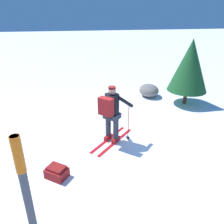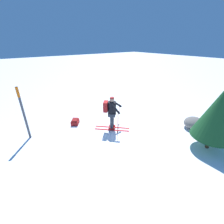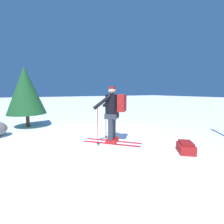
% 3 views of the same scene
% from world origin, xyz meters
% --- Properties ---
extents(ground_plane, '(80.00, 80.00, 0.00)m').
position_xyz_m(ground_plane, '(0.00, 0.00, 0.00)').
color(ground_plane, white).
extents(skier, '(1.44, 1.41, 1.61)m').
position_xyz_m(skier, '(0.42, -0.16, 0.94)').
color(skier, red).
rests_on(skier, ground_plane).
extents(dropped_backpack, '(0.55, 0.57, 0.27)m').
position_xyz_m(dropped_backpack, '(1.63, -1.62, 0.13)').
color(dropped_backpack, maroon).
rests_on(dropped_backpack, ground_plane).
extents(trail_marker, '(0.10, 0.10, 2.28)m').
position_xyz_m(trail_marker, '(3.71, -1.71, 1.32)').
color(trail_marker, '#4C4C51').
rests_on(trail_marker, ground_plane).
extents(rock_boulder, '(0.95, 0.81, 0.52)m').
position_xyz_m(rock_boulder, '(-2.84, 2.12, 0.26)').
color(rock_boulder, slate).
rests_on(rock_boulder, ground_plane).
extents(pine_tree, '(1.49, 1.49, 2.48)m').
position_xyz_m(pine_tree, '(-1.79, 3.25, 1.51)').
color(pine_tree, '#4C331E').
rests_on(pine_tree, ground_plane).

